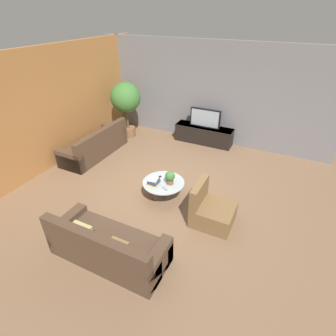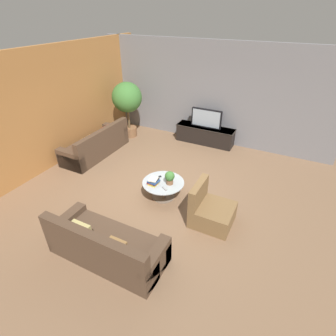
% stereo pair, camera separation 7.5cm
% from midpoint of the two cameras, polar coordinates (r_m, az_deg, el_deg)
% --- Properties ---
extents(ground_plane, '(24.00, 24.00, 0.00)m').
position_cam_midpoint_polar(ground_plane, '(6.28, -1.83, -5.05)').
color(ground_plane, brown).
extents(back_wall_stone, '(7.40, 0.12, 3.00)m').
position_cam_midpoint_polar(back_wall_stone, '(8.36, 8.80, 15.71)').
color(back_wall_stone, slate).
rests_on(back_wall_stone, ground).
extents(side_wall_left, '(0.12, 7.40, 3.00)m').
position_cam_midpoint_polar(side_wall_left, '(7.64, -24.00, 11.86)').
color(side_wall_left, '#B2753D').
rests_on(side_wall_left, ground).
extents(media_console, '(1.84, 0.50, 0.55)m').
position_cam_midpoint_polar(media_console, '(8.48, 7.57, 7.27)').
color(media_console, black).
rests_on(media_console, ground).
extents(television, '(0.95, 0.13, 0.57)m').
position_cam_midpoint_polar(television, '(8.27, 7.83, 10.69)').
color(television, black).
rests_on(television, media_console).
extents(coffee_table, '(0.94, 0.94, 0.41)m').
position_cam_midpoint_polar(coffee_table, '(5.93, -1.34, -4.08)').
color(coffee_table, '#756656').
rests_on(coffee_table, ground).
extents(couch_by_wall, '(0.84, 2.17, 0.84)m').
position_cam_midpoint_polar(couch_by_wall, '(7.98, -15.75, 4.67)').
color(couch_by_wall, '#4C3828').
rests_on(couch_by_wall, ground).
extents(couch_near_entry, '(2.03, 0.84, 0.84)m').
position_cam_midpoint_polar(couch_near_entry, '(4.76, -13.46, -16.32)').
color(couch_near_entry, '#4C3828').
rests_on(couch_near_entry, ground).
extents(armchair_wicker, '(0.80, 0.76, 0.86)m').
position_cam_midpoint_polar(armchair_wicker, '(5.38, 8.95, -9.14)').
color(armchair_wicker, brown).
rests_on(armchair_wicker, ground).
extents(potted_palm_tall, '(0.94, 0.94, 1.79)m').
position_cam_midpoint_polar(potted_palm_tall, '(8.67, -9.45, 14.34)').
color(potted_palm_tall, brown).
rests_on(potted_palm_tall, ground).
extents(potted_plant_tabletop, '(0.22, 0.22, 0.31)m').
position_cam_midpoint_polar(potted_plant_tabletop, '(5.72, 0.06, -2.02)').
color(potted_plant_tabletop, brown).
rests_on(potted_plant_tabletop, coffee_table).
extents(book_stack, '(0.24, 0.25, 0.15)m').
position_cam_midpoint_polar(book_stack, '(5.76, -3.47, -2.95)').
color(book_stack, gold).
rests_on(book_stack, coffee_table).
extents(remote_black, '(0.12, 0.16, 0.02)m').
position_cam_midpoint_polar(remote_black, '(6.01, -2.52, -2.02)').
color(remote_black, black).
rests_on(remote_black, coffee_table).
extents(remote_silver, '(0.16, 0.11, 0.02)m').
position_cam_midpoint_polar(remote_silver, '(5.65, -1.08, -4.51)').
color(remote_silver, gray).
rests_on(remote_silver, coffee_table).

